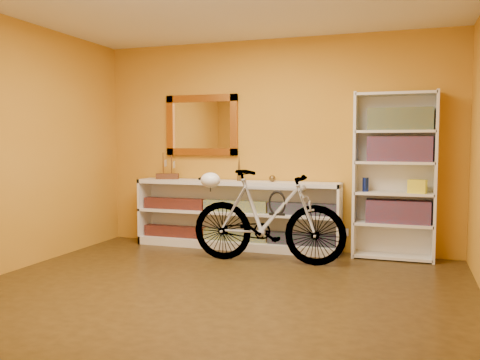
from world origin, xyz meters
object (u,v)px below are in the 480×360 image
(bicycle, at_px, (268,217))
(helmet, at_px, (210,180))
(console_unit, at_px, (236,215))
(bookcase, at_px, (394,176))

(bicycle, relative_size, helmet, 7.69)
(console_unit, bearing_deg, helmet, -97.54)
(bookcase, distance_m, bicycle, 1.51)
(console_unit, height_order, helmet, helmet)
(bookcase, bearing_deg, console_unit, -179.24)
(bicycle, bearing_deg, helmet, 90.00)
(bicycle, height_order, helmet, bicycle)
(bookcase, xyz_separation_m, helmet, (-1.97, -0.67, -0.05))
(bicycle, xyz_separation_m, helmet, (-0.67, -0.03, 0.39))
(console_unit, xyz_separation_m, helmet, (-0.09, -0.64, 0.48))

